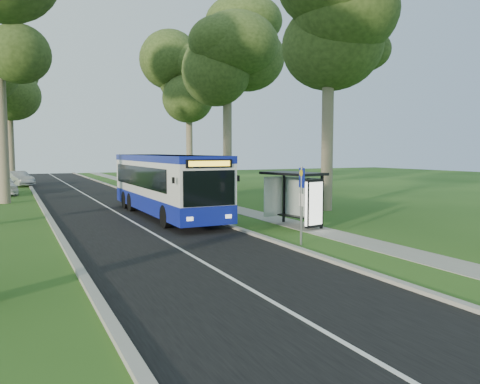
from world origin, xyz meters
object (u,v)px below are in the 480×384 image
object	(u,v)px
litter_bin	(214,204)
car_silver	(18,179)
bus_stop_sign	(302,197)
bus_shelter	(300,189)
bus	(165,185)
car_white	(1,185)

from	to	relation	value
litter_bin	car_silver	xyz separation A→B (m)	(-9.13, 26.60, 0.18)
litter_bin	car_silver	world-z (taller)	car_silver
bus_stop_sign	litter_bin	distance (m)	9.13
bus_stop_sign	bus_shelter	size ratio (longest dim) A/B	0.91
bus	car_silver	size ratio (longest dim) A/B	2.71
bus	litter_bin	world-z (taller)	bus
bus_stop_sign	car_white	xyz separation A→B (m)	(-9.96, 26.32, -0.93)
bus	car_silver	xyz separation A→B (m)	(-6.52, 26.29, -0.91)
car_white	bus_stop_sign	bearing A→B (deg)	-77.58
bus	bus_stop_sign	distance (m)	9.60
bus_shelter	bus	bearing A→B (deg)	112.73
bus	car_white	world-z (taller)	bus
litter_bin	bus_shelter	bearing A→B (deg)	-74.48
car_silver	bus	bearing A→B (deg)	-97.28
bus	car_silver	world-z (taller)	bus
bus_stop_sign	car_white	world-z (taller)	bus_stop_sign
bus_stop_sign	bus_shelter	xyz separation A→B (m)	(2.09, 3.23, -0.03)
car_silver	litter_bin	bearing A→B (deg)	-92.27
litter_bin	bus_stop_sign	bearing A→B (deg)	-93.02
car_silver	bus_shelter	bearing A→B (deg)	-92.88
bus	litter_bin	size ratio (longest dim) A/B	11.14
car_white	litter_bin	bearing A→B (deg)	-67.17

